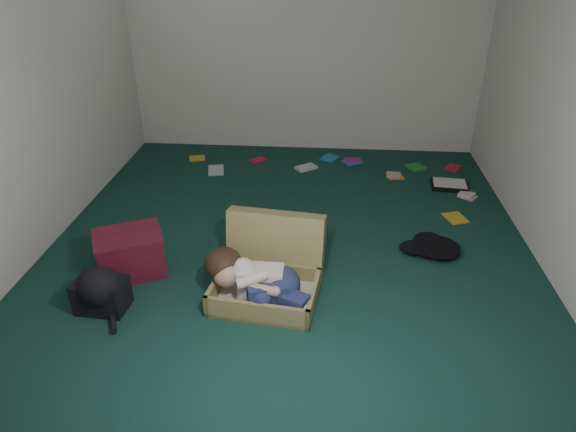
# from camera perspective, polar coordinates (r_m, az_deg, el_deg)

# --- Properties ---
(floor) EXTENTS (4.50, 4.50, 0.00)m
(floor) POSITION_cam_1_polar(r_m,az_deg,el_deg) (4.34, 0.16, -3.10)
(floor) COLOR #133831
(floor) RESTS_ON ground
(wall_back) EXTENTS (4.50, 0.00, 4.50)m
(wall_back) POSITION_cam_1_polar(r_m,az_deg,el_deg) (6.02, 1.95, 19.25)
(wall_back) COLOR white
(wall_back) RESTS_ON ground
(wall_front) EXTENTS (4.50, 0.00, 4.50)m
(wall_front) POSITION_cam_1_polar(r_m,az_deg,el_deg) (1.76, -5.55, -5.68)
(wall_front) COLOR white
(wall_front) RESTS_ON ground
(wall_left) EXTENTS (0.00, 4.50, 4.50)m
(wall_left) POSITION_cam_1_polar(r_m,az_deg,el_deg) (4.44, -27.23, 12.78)
(wall_left) COLOR white
(wall_left) RESTS_ON ground
(wall_right) EXTENTS (0.00, 4.50, 4.50)m
(wall_right) POSITION_cam_1_polar(r_m,az_deg,el_deg) (4.18, 29.34, 11.42)
(wall_right) COLOR white
(wall_right) RESTS_ON ground
(suitcase) EXTENTS (0.81, 0.79, 0.54)m
(suitcase) POSITION_cam_1_polar(r_m,az_deg,el_deg) (3.73, -2.05, -6.12)
(suitcase) COLOR #938551
(suitcase) RESTS_ON floor
(person) EXTENTS (0.77, 0.45, 0.33)m
(person) POSITION_cam_1_polar(r_m,az_deg,el_deg) (3.57, -3.55, -7.09)
(person) COLOR white
(person) RESTS_ON suitcase
(maroon_bin) EXTENTS (0.61, 0.56, 0.34)m
(maroon_bin) POSITION_cam_1_polar(r_m,az_deg,el_deg) (4.08, -17.13, -4.00)
(maroon_bin) COLOR maroon
(maroon_bin) RESTS_ON floor
(backpack) EXTENTS (0.45, 0.37, 0.25)m
(backpack) POSITION_cam_1_polar(r_m,az_deg,el_deg) (3.79, -20.03, -8.09)
(backpack) COLOR black
(backpack) RESTS_ON floor
(clothing_pile) EXTENTS (0.46, 0.40, 0.13)m
(clothing_pile) POSITION_cam_1_polar(r_m,az_deg,el_deg) (4.37, 15.02, -2.99)
(clothing_pile) COLOR black
(clothing_pile) RESTS_ON floor
(paper_tray) EXTENTS (0.39, 0.31, 0.05)m
(paper_tray) POSITION_cam_1_polar(r_m,az_deg,el_deg) (5.56, 17.50, 3.32)
(paper_tray) COLOR black
(paper_tray) RESTS_ON floor
(book_scatter) EXTENTS (3.13, 1.59, 0.02)m
(book_scatter) POSITION_cam_1_polar(r_m,az_deg,el_deg) (5.68, 7.33, 4.81)
(book_scatter) COLOR gold
(book_scatter) RESTS_ON floor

